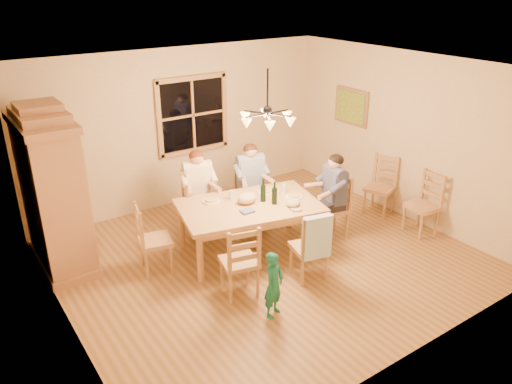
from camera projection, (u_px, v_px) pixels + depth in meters
floor at (266, 258)px, 7.21m from camera, size 5.50×5.50×0.00m
ceiling at (268, 68)px, 6.13m from camera, size 5.50×5.00×0.02m
wall_back at (182, 128)px, 8.56m from camera, size 5.50×0.02×2.70m
wall_left at (55, 224)px, 5.24m from camera, size 0.02×5.00×2.70m
wall_right at (404, 136)px, 8.10m from camera, size 0.02×5.00×2.70m
window at (193, 115)px, 8.56m from camera, size 1.30×0.06×1.30m
painting at (351, 107)px, 8.89m from camera, size 0.06×0.78×0.64m
chandelier at (267, 118)px, 6.38m from camera, size 0.77×0.68×0.71m
armoire at (54, 194)px, 6.68m from camera, size 0.66×1.40×2.30m
dining_table at (249, 211)px, 7.12m from camera, size 2.19×1.61×0.76m
chair_far_left at (199, 213)px, 7.89m from camera, size 0.52×0.51×0.99m
chair_far_right at (251, 204)px, 8.18m from camera, size 0.52×0.51×0.99m
chair_near_left at (239, 272)px, 6.31m from camera, size 0.52×0.51×0.99m
chair_near_right at (309, 257)px, 6.64m from camera, size 0.52×0.51×0.99m
chair_end_left at (156, 251)px, 6.80m from camera, size 0.51×0.52×0.99m
chair_end_right at (332, 218)px, 7.73m from camera, size 0.51×0.52×0.99m
adult_woman at (198, 181)px, 7.67m from camera, size 0.46×0.49×0.87m
adult_plaid_man at (251, 173)px, 7.97m from camera, size 0.46×0.49×0.87m
adult_slate_man at (334, 186)px, 7.51m from camera, size 0.49×0.46×0.87m
towel at (317, 237)px, 6.32m from camera, size 0.39×0.18×0.58m
wine_bottle_a at (263, 191)px, 7.12m from camera, size 0.08×0.08×0.33m
wine_bottle_b at (274, 193)px, 7.04m from camera, size 0.08×0.08×0.33m
plate_woman at (211, 201)px, 7.17m from camera, size 0.26×0.26×0.02m
plate_plaid at (266, 192)px, 7.48m from camera, size 0.26×0.26×0.02m
plate_slate at (294, 197)px, 7.32m from camera, size 0.26×0.26×0.02m
wine_glass_a at (231, 195)px, 7.21m from camera, size 0.06×0.06×0.14m
wine_glass_b at (285, 189)px, 7.43m from camera, size 0.06×0.06×0.14m
cap at (293, 203)px, 6.99m from camera, size 0.20×0.20×0.11m
napkin at (247, 211)px, 6.84m from camera, size 0.21×0.18×0.03m
cloth_bundle at (247, 198)px, 7.09m from camera, size 0.28×0.22×0.15m
child at (274, 285)px, 5.84m from camera, size 0.36×0.31×0.84m
chair_spare_front at (421, 215)px, 7.80m from camera, size 0.45×0.47×0.99m
chair_spare_back at (379, 197)px, 8.46m from camera, size 0.54×0.55×0.99m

